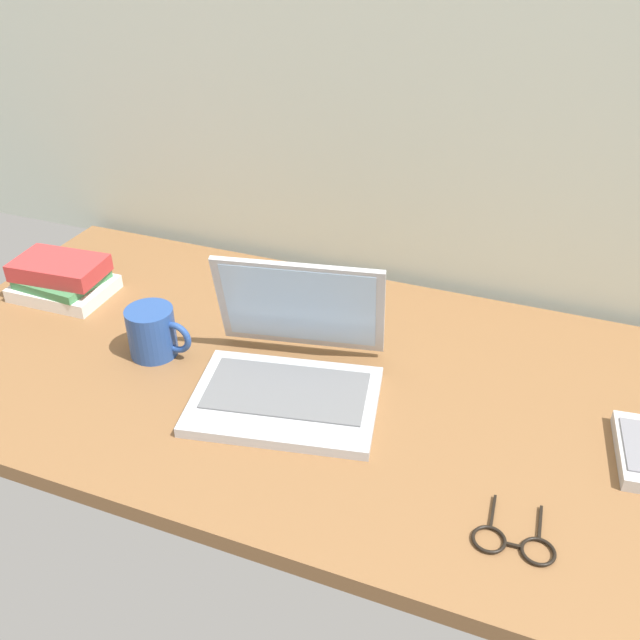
% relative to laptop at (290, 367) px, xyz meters
% --- Properties ---
extents(desk, '(1.60, 0.76, 0.03)m').
position_rel_laptop_xyz_m(desk, '(0.06, 0.05, -0.06)').
color(desk, brown).
rests_on(desk, ground).
extents(laptop, '(0.35, 0.33, 0.21)m').
position_rel_laptop_xyz_m(laptop, '(0.00, 0.00, 0.00)').
color(laptop, '#B2B5BA').
rests_on(laptop, desk).
extents(coffee_mug, '(0.13, 0.09, 0.09)m').
position_rel_laptop_xyz_m(coffee_mug, '(-0.28, 0.00, 0.00)').
color(coffee_mug, '#26478C').
rests_on(coffee_mug, desk).
extents(remote_control_near, '(0.06, 0.16, 0.02)m').
position_rel_laptop_xyz_m(remote_control_near, '(0.56, 0.03, -0.03)').
color(remote_control_near, '#B7B7B7').
rests_on(remote_control_near, desk).
extents(eyeglasses, '(0.11, 0.11, 0.01)m').
position_rel_laptop_xyz_m(eyeglasses, '(0.41, -0.20, -0.04)').
color(eyeglasses, black).
rests_on(eyeglasses, desk).
extents(book_stack, '(0.20, 0.15, 0.08)m').
position_rel_laptop_xyz_m(book_stack, '(-0.58, 0.12, -0.01)').
color(book_stack, silver).
rests_on(book_stack, desk).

